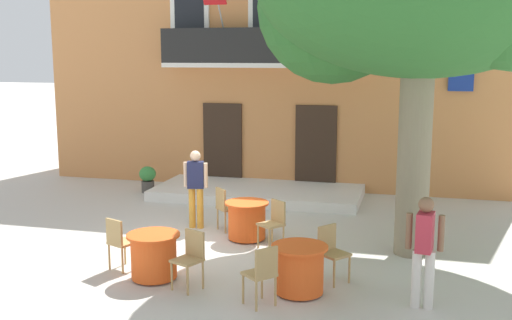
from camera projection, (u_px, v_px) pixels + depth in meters
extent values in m
plane|color=beige|center=(207.00, 241.00, 11.95)|extent=(120.00, 120.00, 0.00)
cube|color=#CC844C|center=(285.00, 50.00, 17.97)|extent=(13.00, 4.00, 7.50)
cube|color=#332319|center=(223.00, 145.00, 16.80)|extent=(1.10, 0.08, 2.30)
cube|color=#332319|center=(316.00, 149.00, 16.15)|extent=(1.10, 0.08, 2.30)
cube|color=silver|center=(190.00, 16.00, 16.42)|extent=(1.10, 0.08, 1.90)
cube|color=black|center=(189.00, 16.00, 16.39)|extent=(0.84, 0.04, 1.60)
cube|color=silver|center=(269.00, 14.00, 15.87)|extent=(1.10, 0.08, 1.90)
cube|color=black|center=(268.00, 14.00, 15.84)|extent=(0.84, 0.04, 1.60)
cube|color=silver|center=(353.00, 13.00, 15.32)|extent=(1.10, 0.08, 1.90)
cube|color=black|center=(353.00, 13.00, 15.29)|extent=(0.84, 0.04, 1.60)
cube|color=silver|center=(266.00, 65.00, 15.82)|extent=(5.60, 0.65, 0.12)
cube|color=black|center=(263.00, 45.00, 15.46)|extent=(5.60, 0.06, 0.90)
cylinder|color=#B2B2B7|center=(220.00, 10.00, 15.72)|extent=(0.04, 0.95, 1.33)
cylinder|color=#B2B2B7|center=(311.00, 8.00, 15.12)|extent=(0.04, 0.95, 1.33)
cylinder|color=slate|center=(184.00, 58.00, 16.39)|extent=(0.33, 0.33, 0.27)
ellipsoid|color=#2D7533|center=(183.00, 44.00, 16.33)|extent=(0.44, 0.44, 0.46)
cylinder|color=slate|center=(238.00, 57.00, 16.00)|extent=(0.25, 0.25, 0.33)
ellipsoid|color=#4C8E38|center=(238.00, 41.00, 15.93)|extent=(0.33, 0.33, 0.48)
cylinder|color=#995638|center=(295.00, 57.00, 15.62)|extent=(0.32, 0.32, 0.31)
ellipsoid|color=#38843D|center=(295.00, 44.00, 15.56)|extent=(0.42, 0.42, 0.35)
cylinder|color=#995638|center=(355.00, 57.00, 15.23)|extent=(0.36, 0.36, 0.32)
ellipsoid|color=#2D7533|center=(356.00, 41.00, 15.17)|extent=(0.46, 0.46, 0.45)
cube|color=navy|center=(464.00, 33.00, 14.72)|extent=(0.60, 0.06, 2.80)
cube|color=silver|center=(258.00, 193.00, 15.57)|extent=(5.25, 2.34, 0.25)
cylinder|color=#7F755B|center=(414.00, 164.00, 10.89)|extent=(0.59, 0.59, 3.34)
sphere|color=#286028|center=(334.00, 7.00, 11.50)|extent=(2.90, 2.90, 2.90)
cylinder|color=#EA561E|center=(247.00, 221.00, 11.97)|extent=(0.74, 0.74, 0.68)
cylinder|color=#EA561E|center=(247.00, 203.00, 11.91)|extent=(0.86, 0.86, 0.04)
cylinder|color=#2D2823|center=(247.00, 239.00, 12.03)|extent=(0.44, 0.44, 0.03)
cylinder|color=tan|center=(269.00, 241.00, 11.18)|extent=(0.04, 0.04, 0.45)
cylinder|color=tan|center=(258.00, 237.00, 11.44)|extent=(0.04, 0.04, 0.45)
cylinder|color=tan|center=(283.00, 238.00, 11.38)|extent=(0.04, 0.04, 0.45)
cylinder|color=tan|center=(272.00, 234.00, 11.65)|extent=(0.04, 0.04, 0.45)
cube|color=tan|center=(271.00, 225.00, 11.37)|extent=(0.56, 0.56, 0.04)
cube|color=tan|center=(278.00, 211.00, 11.44)|extent=(0.33, 0.26, 0.42)
cylinder|color=tan|center=(232.00, 217.00, 12.86)|extent=(0.04, 0.04, 0.45)
cylinder|color=tan|center=(240.00, 220.00, 12.57)|extent=(0.04, 0.04, 0.45)
cylinder|color=tan|center=(218.00, 219.00, 12.69)|extent=(0.04, 0.04, 0.45)
cylinder|color=tan|center=(225.00, 223.00, 12.40)|extent=(0.04, 0.04, 0.45)
cube|color=tan|center=(229.00, 208.00, 12.59)|extent=(0.57, 0.57, 0.04)
cube|color=tan|center=(221.00, 198.00, 12.46)|extent=(0.30, 0.29, 0.42)
cylinder|color=#EA561E|center=(299.00, 270.00, 9.24)|extent=(0.74, 0.74, 0.68)
cylinder|color=#EA561E|center=(300.00, 247.00, 9.18)|extent=(0.86, 0.86, 0.04)
cylinder|color=#2D2823|center=(299.00, 292.00, 9.31)|extent=(0.44, 0.44, 0.03)
cylinder|color=tan|center=(243.00, 289.00, 8.89)|extent=(0.04, 0.04, 0.45)
cylinder|color=tan|center=(262.00, 284.00, 9.08)|extent=(0.04, 0.04, 0.45)
cylinder|color=tan|center=(256.00, 296.00, 8.61)|extent=(0.04, 0.04, 0.45)
cylinder|color=tan|center=(275.00, 291.00, 8.81)|extent=(0.04, 0.04, 0.45)
cube|color=tan|center=(259.00, 274.00, 8.80)|extent=(0.56, 0.56, 0.04)
cube|color=tan|center=(267.00, 262.00, 8.62)|extent=(0.28, 0.32, 0.42)
cylinder|color=tan|center=(349.00, 269.00, 9.69)|extent=(0.04, 0.04, 0.45)
cylinder|color=tan|center=(334.00, 274.00, 9.49)|extent=(0.04, 0.04, 0.45)
cylinder|color=tan|center=(334.00, 264.00, 9.96)|extent=(0.04, 0.04, 0.45)
cylinder|color=tan|center=(319.00, 268.00, 9.75)|extent=(0.04, 0.04, 0.45)
cube|color=tan|center=(335.00, 254.00, 9.68)|extent=(0.56, 0.56, 0.04)
cube|color=tan|center=(327.00, 238.00, 9.78)|extent=(0.26, 0.33, 0.42)
cylinder|color=#EA561E|center=(154.00, 257.00, 9.85)|extent=(0.74, 0.74, 0.68)
cylinder|color=#EA561E|center=(153.00, 235.00, 9.79)|extent=(0.86, 0.86, 0.04)
cylinder|color=#2D2823|center=(154.00, 278.00, 9.91)|extent=(0.44, 0.44, 0.03)
cylinder|color=tan|center=(188.00, 281.00, 9.19)|extent=(0.04, 0.04, 0.45)
cylinder|color=tan|center=(172.00, 276.00, 9.39)|extent=(0.04, 0.04, 0.45)
cylinder|color=tan|center=(203.00, 275.00, 9.46)|extent=(0.04, 0.04, 0.45)
cylinder|color=tan|center=(187.00, 270.00, 9.66)|extent=(0.04, 0.04, 0.45)
cube|color=tan|center=(187.00, 261.00, 9.38)|extent=(0.52, 0.52, 0.04)
cube|color=tan|center=(195.00, 243.00, 9.48)|extent=(0.37, 0.18, 0.42)
cylinder|color=tan|center=(125.00, 252.00, 10.56)|extent=(0.04, 0.04, 0.45)
cylinder|color=tan|center=(138.00, 256.00, 10.36)|extent=(0.04, 0.04, 0.45)
cylinder|color=tan|center=(109.00, 257.00, 10.30)|extent=(0.04, 0.04, 0.45)
cylinder|color=tan|center=(122.00, 261.00, 10.09)|extent=(0.04, 0.04, 0.45)
cube|color=tan|center=(123.00, 242.00, 10.29)|extent=(0.52, 0.52, 0.04)
cube|color=tan|center=(114.00, 232.00, 10.11)|extent=(0.37, 0.19, 0.42)
cylinder|color=#47423D|center=(148.00, 187.00, 16.13)|extent=(0.34, 0.34, 0.31)
ellipsoid|color=#38843D|center=(148.00, 174.00, 16.07)|extent=(0.44, 0.44, 0.39)
cylinder|color=gold|center=(192.00, 208.00, 12.80)|extent=(0.14, 0.14, 0.86)
cylinder|color=gold|center=(200.00, 208.00, 12.76)|extent=(0.14, 0.14, 0.86)
cube|color=#1E2347|center=(196.00, 175.00, 12.66)|extent=(0.39, 0.30, 0.56)
sphere|color=beige|center=(195.00, 156.00, 12.59)|extent=(0.22, 0.22, 0.22)
cylinder|color=beige|center=(186.00, 174.00, 12.71)|extent=(0.09, 0.09, 0.52)
cylinder|color=beige|center=(206.00, 175.00, 12.60)|extent=(0.09, 0.09, 0.52)
cylinder|color=silver|center=(416.00, 279.00, 8.73)|extent=(0.14, 0.14, 0.85)
cylinder|color=silver|center=(429.00, 280.00, 8.68)|extent=(0.14, 0.14, 0.85)
cube|color=#B72D3D|center=(425.00, 232.00, 8.59)|extent=(0.27, 0.37, 0.56)
sphere|color=brown|center=(426.00, 205.00, 8.52)|extent=(0.22, 0.22, 0.22)
cylinder|color=brown|center=(409.00, 231.00, 8.64)|extent=(0.09, 0.09, 0.52)
cylinder|color=brown|center=(441.00, 233.00, 8.53)|extent=(0.09, 0.09, 0.52)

